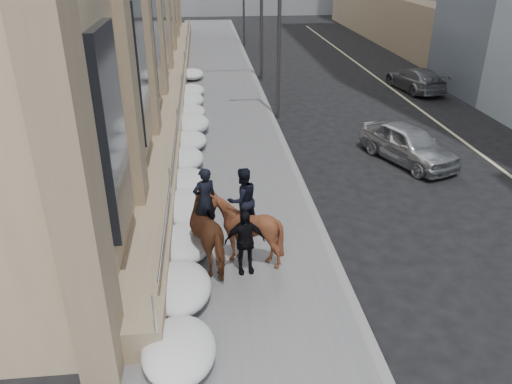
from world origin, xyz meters
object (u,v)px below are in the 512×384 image
mounted_horse_right (243,224)px  car_silver (408,144)px  pedestrian (245,242)px  car_grey (415,79)px  mounted_horse_left (213,228)px

mounted_horse_right → car_silver: size_ratio=0.60×
pedestrian → car_grey: pedestrian is taller
mounted_horse_left → car_grey: (12.27, 16.78, -0.48)m
pedestrian → car_silver: pedestrian is taller
car_grey → mounted_horse_left: bearing=45.9°
mounted_horse_left → pedestrian: bearing=124.2°
mounted_horse_left → mounted_horse_right: mounted_horse_left is taller
mounted_horse_left → car_silver: size_ratio=0.60×
mounted_horse_left → car_grey: 20.79m
mounted_horse_left → pedestrian: 0.95m
pedestrian → car_silver: (6.98, 6.89, -0.26)m
pedestrian → mounted_horse_right: bearing=84.9°
mounted_horse_right → car_grey: mounted_horse_right is taller
pedestrian → car_grey: size_ratio=0.38×
mounted_horse_left → mounted_horse_right: bearing=158.8°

